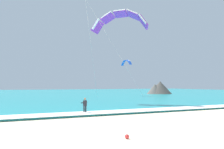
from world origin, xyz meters
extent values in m
cube|color=teal|center=(0.00, 71.45, 0.10)|extent=(200.00, 120.00, 0.20)
cube|color=white|center=(0.00, 12.45, 0.22)|extent=(200.00, 2.55, 0.04)
ellipsoid|color=#239EC6|center=(-4.45, 13.02, 0.03)|extent=(0.70, 1.46, 0.05)
cube|color=black|center=(-4.45, 13.27, 0.07)|extent=(0.17, 0.09, 0.04)
cube|color=black|center=(-4.45, 12.78, 0.07)|extent=(0.17, 0.09, 0.04)
cylinder|color=#232328|center=(-4.55, 13.00, 0.42)|extent=(0.14, 0.14, 0.84)
cylinder|color=#232328|center=(-4.35, 13.04, 0.42)|extent=(0.14, 0.14, 0.84)
cube|color=#232328|center=(-4.45, 13.02, 1.14)|extent=(0.37, 0.26, 0.60)
sphere|color=#9E704C|center=(-4.45, 13.02, 1.58)|extent=(0.22, 0.22, 0.22)
cylinder|color=#232328|center=(-4.66, 13.15, 1.19)|extent=(0.18, 0.51, 0.22)
cylinder|color=#232328|center=(-4.30, 13.21, 1.19)|extent=(0.18, 0.51, 0.22)
cylinder|color=black|center=(-4.52, 13.40, 1.19)|extent=(0.55, 0.14, 0.04)
cube|color=#3F3F42|center=(-4.47, 13.14, 0.92)|extent=(0.13, 0.10, 0.10)
cube|color=purple|center=(5.89, 18.58, 12.21)|extent=(1.82, 2.27, 2.05)
cube|color=white|center=(5.43, 18.09, 12.49)|extent=(1.06, 1.03, 1.70)
cube|color=purple|center=(5.00, 19.99, 13.56)|extent=(2.33, 2.53, 1.56)
cube|color=white|center=(4.54, 19.50, 13.85)|extent=(1.46, 1.38, 1.10)
cube|color=purple|center=(3.59, 21.54, 14.05)|extent=(2.58, 2.56, 0.72)
cube|color=white|center=(3.12, 21.04, 14.34)|extent=(1.59, 1.52, 0.25)
cube|color=purple|center=(1.96, 22.86, 13.56)|extent=(2.55, 2.33, 1.56)
cube|color=white|center=(1.50, 22.37, 13.85)|extent=(1.44, 1.41, 1.10)
cube|color=purple|center=(0.50, 23.67, 12.21)|extent=(2.28, 1.85, 2.05)
cube|color=white|center=(0.04, 23.18, 12.49)|extent=(1.08, 1.02, 1.70)
cylinder|color=#B2B2B7|center=(0.76, 15.99, 6.70)|extent=(10.30, 5.21, 11.02)
cylinder|color=#B2B2B7|center=(-1.94, 18.53, 6.70)|extent=(4.91, 10.30, 11.02)
cube|color=blue|center=(14.48, 43.54, 8.57)|extent=(0.81, 0.77, 0.85)
cube|color=white|center=(14.80, 43.59, 8.64)|extent=(0.20, 0.58, 0.75)
cube|color=blue|center=(14.52, 42.82, 9.21)|extent=(0.85, 0.98, 0.59)
cube|color=white|center=(14.84, 42.86, 9.27)|extent=(0.24, 0.81, 0.48)
cube|color=blue|center=(14.63, 41.88, 9.43)|extent=(0.86, 1.00, 0.19)
cube|color=white|center=(14.95, 41.93, 9.50)|extent=(0.25, 0.86, 0.09)
cube|color=blue|center=(14.79, 40.96, 9.21)|extent=(0.85, 0.91, 0.59)
cube|color=white|center=(15.11, 41.01, 9.27)|extent=(0.23, 0.80, 0.48)
cube|color=blue|center=(14.96, 40.25, 8.57)|extent=(0.81, 0.65, 0.85)
cube|color=white|center=(15.28, 40.30, 8.64)|extent=(0.19, 0.56, 0.75)
cone|color=#56514C|center=(28.89, 49.88, 1.66)|extent=(5.61, 5.61, 3.31)
cone|color=#665B51|center=(29.43, 50.04, 1.57)|extent=(5.28, 5.28, 3.14)
cone|color=#665B51|center=(32.28, 51.33, 1.11)|extent=(4.07, 4.07, 2.22)
cone|color=#47423D|center=(30.60, 49.49, 2.10)|extent=(7.65, 7.65, 4.20)
sphere|color=red|center=(-5.00, 2.43, 0.13)|extent=(0.26, 0.26, 0.26)
camera|label=1|loc=(-10.50, -8.51, 3.00)|focal=34.77mm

